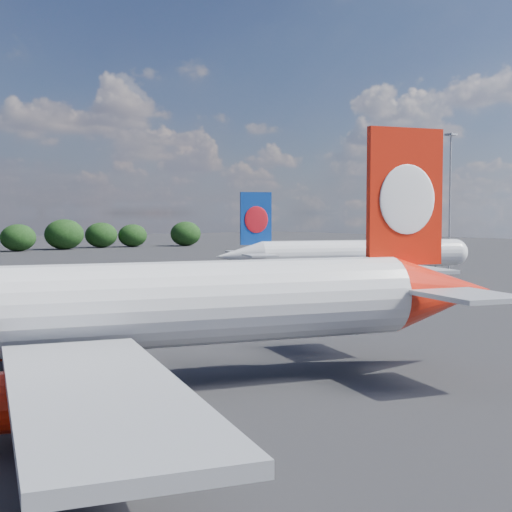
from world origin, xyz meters
TOP-DOWN VIEW (x-y plane):
  - qantas_airliner at (8.13, 13.99)m, footprint 49.98×47.87m
  - china_southern_airliner at (66.60, 56.40)m, footprint 41.35×39.71m
  - floodlight_mast_near at (89.57, 56.53)m, footprint 1.60×1.60m

SIDE VIEW (x-z plane):
  - china_southern_airliner at x=66.60m, z-range -2.70..11.12m
  - qantas_airliner at x=8.13m, z-range -3.22..13.27m
  - floodlight_mast_near at x=89.57m, z-range 3.37..27.81m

